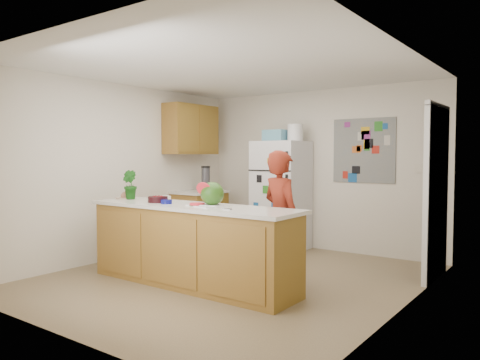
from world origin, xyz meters
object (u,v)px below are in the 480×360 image
Objects in this scene: person at (281,218)px; watermelon at (212,194)px; cherry_bowl at (158,199)px; refrigerator at (281,195)px.

watermelon is at bearing 72.15° from person.
person is 6.55× the size of cherry_bowl.
cherry_bowl is at bearing -96.16° from refrigerator.
watermelon reaches higher than cherry_bowl.
watermelon is at bearing -76.78° from refrigerator.
refrigerator is 7.26× the size of cherry_bowl.
refrigerator is at bearing -35.70° from person.
watermelon is (-0.52, -0.59, 0.29)m from person.
person is (1.07, -1.78, -0.08)m from refrigerator.
watermelon is at bearing 2.00° from cherry_bowl.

